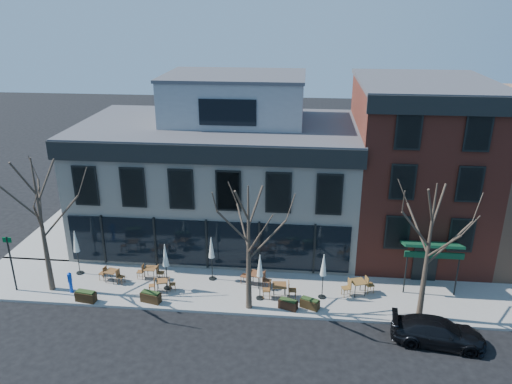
# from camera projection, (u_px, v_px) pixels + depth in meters

# --- Properties ---
(ground) EXTENTS (120.00, 120.00, 0.00)m
(ground) POSITION_uv_depth(u_px,v_px,m) (208.00, 271.00, 31.02)
(ground) COLOR black
(ground) RESTS_ON ground
(sidewalk_front) EXTENTS (33.50, 4.70, 0.15)m
(sidewalk_front) POSITION_uv_depth(u_px,v_px,m) (257.00, 291.00, 28.69)
(sidewalk_front) COLOR gray
(sidewalk_front) RESTS_ON ground
(sidewalk_side) EXTENTS (4.50, 12.00, 0.15)m
(sidewalk_side) POSITION_uv_depth(u_px,v_px,m) (76.00, 222.00, 37.60)
(sidewalk_side) COLOR gray
(sidewalk_side) RESTS_ON ground
(corner_building) EXTENTS (18.39, 10.39, 11.10)m
(corner_building) POSITION_uv_depth(u_px,v_px,m) (221.00, 173.00, 34.02)
(corner_building) COLOR silver
(corner_building) RESTS_ON ground
(red_brick_building) EXTENTS (8.20, 11.78, 11.18)m
(red_brick_building) POSITION_uv_depth(u_px,v_px,m) (416.00, 166.00, 32.41)
(red_brick_building) COLOR brown
(red_brick_building) RESTS_ON ground
(tree_corner) EXTENTS (3.93, 3.98, 7.92)m
(tree_corner) POSITION_uv_depth(u_px,v_px,m) (42.00, 224.00, 27.30)
(tree_corner) COLOR #382B21
(tree_corner) RESTS_ON sidewalk_front
(tree_mid) EXTENTS (3.50, 3.55, 7.04)m
(tree_mid) POSITION_uv_depth(u_px,v_px,m) (249.00, 247.00, 25.75)
(tree_mid) COLOR #382B21
(tree_mid) RESTS_ON sidewalk_front
(tree_right) EXTENTS (3.72, 3.77, 7.48)m
(tree_right) POSITION_uv_depth(u_px,v_px,m) (428.00, 252.00, 24.84)
(tree_right) COLOR #382B21
(tree_right) RESTS_ON sidewalk_front
(sign_pole) EXTENTS (0.50, 0.10, 3.40)m
(sign_pole) POSITION_uv_depth(u_px,v_px,m) (11.00, 260.00, 27.99)
(sign_pole) COLOR black
(sign_pole) RESTS_ON sidewalk_front
(parked_sedan) EXTENTS (4.65, 2.37, 1.29)m
(parked_sedan) POSITION_uv_depth(u_px,v_px,m) (438.00, 332.00, 24.24)
(parked_sedan) COLOR black
(parked_sedan) RESTS_ON ground
(call_box) EXTENTS (0.27, 0.26, 1.30)m
(call_box) POSITION_uv_depth(u_px,v_px,m) (70.00, 282.00, 28.21)
(call_box) COLOR #0E3CB9
(call_box) RESTS_ON sidewalk_front
(cafe_set_0) EXTENTS (1.72, 0.81, 0.88)m
(cafe_set_0) POSITION_uv_depth(u_px,v_px,m) (112.00, 275.00, 29.39)
(cafe_set_0) COLOR brown
(cafe_set_0) RESTS_ON sidewalk_front
(cafe_set_1) EXTENTS (1.67, 0.67, 0.88)m
(cafe_set_1) POSITION_uv_depth(u_px,v_px,m) (151.00, 272.00, 29.69)
(cafe_set_1) COLOR brown
(cafe_set_1) RESTS_ON sidewalk_front
(cafe_set_2) EXTENTS (1.59, 0.75, 0.82)m
(cafe_set_2) POSITION_uv_depth(u_px,v_px,m) (162.00, 284.00, 28.44)
(cafe_set_2) COLOR brown
(cafe_set_2) RESTS_ON sidewalk_front
(cafe_set_3) EXTENTS (1.93, 1.02, 0.99)m
(cafe_set_3) POSITION_uv_depth(u_px,v_px,m) (256.00, 278.00, 28.95)
(cafe_set_3) COLOR brown
(cafe_set_3) RESTS_ON sidewalk_front
(cafe_set_4) EXTENTS (1.96, 0.84, 1.02)m
(cafe_set_4) POSITION_uv_depth(u_px,v_px,m) (279.00, 290.00, 27.74)
(cafe_set_4) COLOR brown
(cafe_set_4) RESTS_ON sidewalk_front
(cafe_set_5) EXTENTS (1.98, 1.11, 1.02)m
(cafe_set_5) POSITION_uv_depth(u_px,v_px,m) (358.00, 286.00, 28.10)
(cafe_set_5) COLOR brown
(cafe_set_5) RESTS_ON sidewalk_front
(umbrella_0) EXTENTS (0.46, 0.46, 2.85)m
(umbrella_0) POSITION_uv_depth(u_px,v_px,m) (76.00, 244.00, 29.71)
(umbrella_0) COLOR black
(umbrella_0) RESTS_ON sidewalk_front
(umbrella_1) EXTENTS (0.45, 0.45, 2.84)m
(umbrella_1) POSITION_uv_depth(u_px,v_px,m) (165.00, 258.00, 28.11)
(umbrella_1) COLOR black
(umbrella_1) RESTS_ON sidewalk_front
(umbrella_2) EXTENTS (0.44, 0.44, 2.77)m
(umbrella_2) POSITION_uv_depth(u_px,v_px,m) (211.00, 250.00, 29.11)
(umbrella_2) COLOR black
(umbrella_2) RESTS_ON sidewalk_front
(umbrella_3) EXTENTS (0.44, 0.44, 2.74)m
(umbrella_3) POSITION_uv_depth(u_px,v_px,m) (260.00, 268.00, 27.16)
(umbrella_3) COLOR black
(umbrella_3) RESTS_ON sidewalk_front
(umbrella_4) EXTENTS (0.43, 0.43, 2.71)m
(umbrella_4) POSITION_uv_depth(u_px,v_px,m) (323.00, 267.00, 27.28)
(umbrella_4) COLOR black
(umbrella_4) RESTS_ON sidewalk_front
(planter_0) EXTENTS (1.19, 0.62, 0.63)m
(planter_0) POSITION_uv_depth(u_px,v_px,m) (86.00, 296.00, 27.51)
(planter_0) COLOR black
(planter_0) RESTS_ON sidewalk_front
(planter_1) EXTENTS (1.19, 0.71, 0.63)m
(planter_1) POSITION_uv_depth(u_px,v_px,m) (151.00, 297.00, 27.44)
(planter_1) COLOR #2F200F
(planter_1) RESTS_ON sidewalk_front
(planter_2) EXTENTS (1.09, 0.74, 0.57)m
(planter_2) POSITION_uv_depth(u_px,v_px,m) (288.00, 304.00, 26.84)
(planter_2) COLOR black
(planter_2) RESTS_ON sidewalk_front
(planter_3) EXTENTS (1.11, 0.79, 0.58)m
(planter_3) POSITION_uv_depth(u_px,v_px,m) (310.00, 303.00, 26.90)
(planter_3) COLOR #312310
(planter_3) RESTS_ON sidewalk_front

